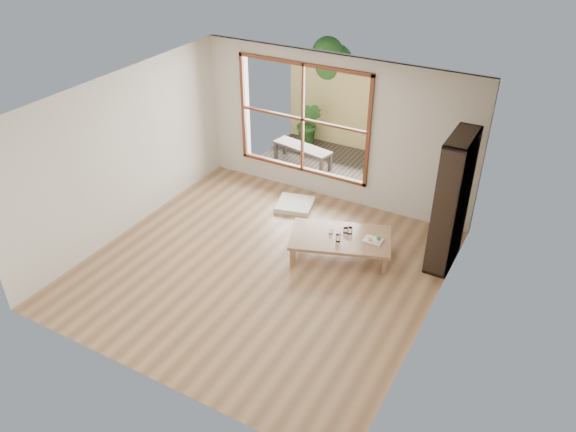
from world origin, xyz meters
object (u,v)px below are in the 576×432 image
at_px(bookshelf, 452,202).
at_px(food_tray, 374,240).
at_px(garden_bench, 303,149).
at_px(low_table, 340,239).

relative_size(bookshelf, food_tray, 7.26).
distance_m(bookshelf, garden_bench, 3.87).
bearing_deg(garden_bench, bookshelf, -17.01).
distance_m(low_table, food_tray, 0.51).
distance_m(bookshelf, food_tray, 1.26).
xyz_separation_m(low_table, garden_bench, (-1.94, 2.43, 0.07)).
xyz_separation_m(food_tray, garden_bench, (-2.43, 2.29, 0.01)).
height_order(food_tray, garden_bench, food_tray).
xyz_separation_m(low_table, food_tray, (0.49, 0.14, 0.06)).
bearing_deg(bookshelf, food_tray, -151.87).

